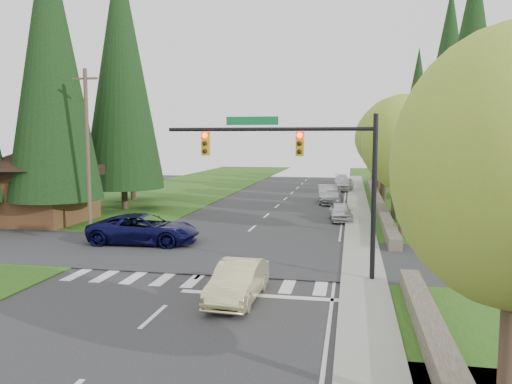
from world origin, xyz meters
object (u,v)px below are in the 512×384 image
(suv_navy, at_px, (144,229))
(parked_car_e, at_px, (342,180))
(parked_car_a, at_px, (341,212))
(parked_car_d, at_px, (345,184))
(parked_car_c, at_px, (328,194))
(sedan_champagne, at_px, (238,281))
(parked_car_b, at_px, (332,197))

(suv_navy, height_order, parked_car_e, suv_navy)
(parked_car_a, distance_m, parked_car_d, 21.14)
(parked_car_a, distance_m, parked_car_e, 27.18)
(suv_navy, xyz_separation_m, parked_car_c, (9.11, 20.16, -0.04))
(parked_car_a, xyz_separation_m, parked_car_e, (-0.49, 27.18, 0.01))
(sedan_champagne, distance_m, parked_car_c, 28.67)
(parked_car_b, relative_size, parked_car_c, 0.88)
(sedan_champagne, height_order, parked_car_b, sedan_champagne)
(sedan_champagne, distance_m, suv_navy, 11.14)
(sedan_champagne, relative_size, parked_car_a, 1.11)
(parked_car_c, height_order, parked_car_d, parked_car_c)
(sedan_champagne, xyz_separation_m, parked_car_e, (2.76, 45.64, -0.04))
(parked_car_b, bearing_deg, parked_car_c, 119.15)
(suv_navy, relative_size, parked_car_c, 1.24)
(sedan_champagne, bearing_deg, parked_car_b, 87.38)
(suv_navy, xyz_separation_m, parked_car_a, (10.51, 10.01, -0.19))
(parked_car_c, distance_m, parked_car_e, 17.06)
(sedan_champagne, height_order, suv_navy, suv_navy)
(parked_car_a, bearing_deg, parked_car_c, 91.73)
(sedan_champagne, bearing_deg, parked_car_d, 87.39)
(parked_car_d, xyz_separation_m, parked_car_e, (-0.49, 6.04, -0.09))
(parked_car_b, bearing_deg, suv_navy, -114.51)
(parked_car_d, bearing_deg, parked_car_b, -87.55)
(parked_car_b, height_order, parked_car_d, parked_car_d)
(parked_car_c, bearing_deg, sedan_champagne, -99.24)
(parked_car_b, xyz_separation_m, parked_car_c, (-0.43, 0.84, 0.18))
(parked_car_b, relative_size, parked_car_d, 0.98)
(sedan_champagne, bearing_deg, suv_navy, 132.75)
(parked_car_e, bearing_deg, parked_car_a, -91.93)
(parked_car_c, bearing_deg, parked_car_e, 81.41)
(suv_navy, relative_size, parked_car_b, 1.41)
(parked_car_a, bearing_deg, parked_car_b, 89.79)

